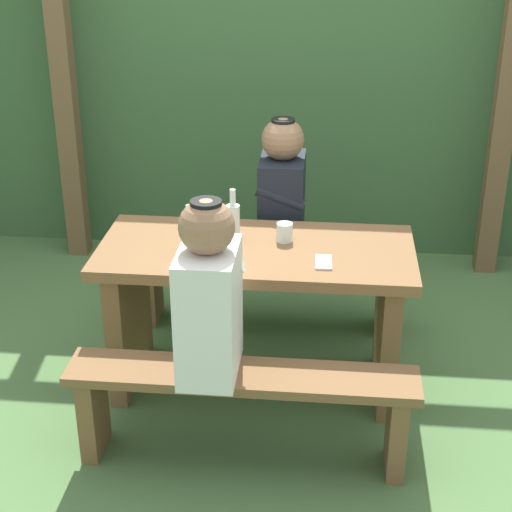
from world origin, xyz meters
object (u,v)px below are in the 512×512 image
person_white_shirt (209,296)px  cell_phone (324,262)px  person_black_coat (282,194)px  bench_near (242,397)px  bottle_left (233,220)px  bench_far (267,273)px  drinking_glass (285,232)px  picnic_table (256,292)px  bottle_right (190,233)px

person_white_shirt → cell_phone: size_ratio=5.14×
person_black_coat → cell_phone: 0.74m
bench_near → bottle_left: 0.82m
bench_far → cell_phone: bearing=-66.8°
person_white_shirt → bottle_left: size_ratio=3.05×
drinking_glass → person_white_shirt: bearing=-110.9°
bench_far → person_white_shirt: person_white_shirt is taller
picnic_table → drinking_glass: drinking_glass is taller
bench_far → person_black_coat: bearing=-2.5°
bottle_left → drinking_glass: bearing=-1.6°
bottle_left → bottle_right: size_ratio=1.08×
person_white_shirt → bottle_right: size_ratio=3.29×
drinking_glass → cell_phone: (0.18, -0.22, -0.04)m
bench_near → drinking_glass: drinking_glass is taller
cell_phone → person_white_shirt: bearing=-136.7°
bench_near → person_white_shirt: person_white_shirt is taller
bench_near → bottle_left: bottle_left is taller
person_black_coat → bottle_left: bearing=-111.6°
bottle_left → bottle_right: bottle_left is taller
picnic_table → cell_phone: size_ratio=10.00×
bench_far → bottle_right: (-0.28, -0.64, 0.49)m
drinking_glass → cell_phone: bearing=-50.3°
drinking_glass → bottle_left: bearing=178.4°
person_white_shirt → bottle_left: 0.65m
drinking_glass → bottle_right: bottle_right is taller
person_black_coat → drinking_glass: size_ratio=8.36×
picnic_table → cell_phone: 0.40m
picnic_table → bench_near: picnic_table is taller
drinking_glass → cell_phone: drinking_glass is taller
bench_far → bottle_left: 0.70m
drinking_glass → picnic_table: bearing=-146.6°
bench_far → picnic_table: bearing=-90.0°
bench_far → drinking_glass: bearing=-76.0°
person_black_coat → bottle_left: person_black_coat is taller
person_white_shirt → drinking_glass: 0.69m
bottle_right → bottle_left: bearing=44.9°
picnic_table → cell_phone: bearing=-24.6°
bench_near → bench_far: 1.13m
picnic_table → bottle_right: (-0.28, -0.08, 0.31)m
person_black_coat → cell_phone: (0.23, -0.70, -0.04)m
bench_far → cell_phone: 0.87m
person_black_coat → bottle_right: 0.73m
picnic_table → bottle_right: 0.43m
cell_phone → bottle_left: bearing=150.0°
bench_near → person_black_coat: (0.08, 1.13, 0.45)m
picnic_table → person_white_shirt: person_white_shirt is taller
bench_near → bottle_left: (-0.11, 0.65, 0.49)m
bench_far → bottle_left: bottle_left is taller
person_black_coat → cell_phone: bearing=-72.1°
bottle_left → picnic_table: bearing=-37.5°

